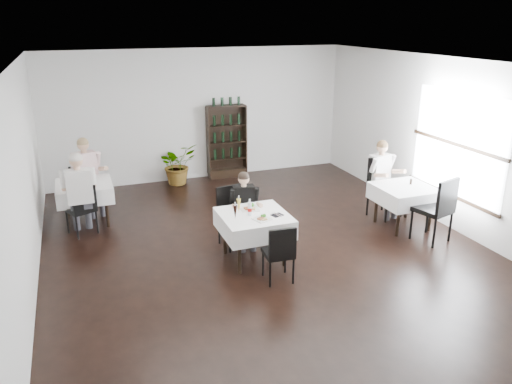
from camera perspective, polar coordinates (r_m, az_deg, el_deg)
room_shell at (r=7.55m, az=1.91°, el=2.89°), size 9.00×9.00×9.00m
window_right at (r=9.39m, az=22.03°, el=4.77°), size 0.06×2.30×1.85m
wine_shelf at (r=11.84m, az=-3.36°, el=5.69°), size 0.90×0.28×1.75m
main_table at (r=7.74m, az=-0.22°, el=-3.58°), size 1.03×1.03×0.77m
left_table at (r=9.68m, az=-19.00°, el=0.09°), size 0.98×0.98×0.77m
right_table at (r=9.37m, az=16.60°, el=-0.27°), size 0.98×0.98×0.77m
potted_tree at (r=11.54m, az=-8.97°, el=3.16°), size 1.06×1.01×0.93m
main_chair_far at (r=8.31m, az=-2.70°, el=-2.31°), size 0.53×0.53×1.00m
main_chair_near at (r=7.14m, az=2.75°, el=-6.69°), size 0.43×0.44×0.88m
left_chair_far at (r=10.33m, az=-19.53°, el=0.55°), size 0.51×0.51×0.89m
left_chair_near at (r=9.18m, az=-19.24°, el=-1.54°), size 0.57×0.57×0.94m
right_chair_far at (r=9.82m, az=14.25°, el=1.05°), size 0.65×0.66×1.15m
right_chair_near at (r=8.88m, az=20.12°, el=-1.49°), size 0.65×0.66×1.15m
diner_main at (r=8.18m, az=-1.31°, el=-1.38°), size 0.51×0.52×1.28m
diner_left_far at (r=10.07m, az=-18.71°, el=2.36°), size 0.65×0.69×1.50m
diner_left_near at (r=9.04m, az=-19.56°, el=0.47°), size 0.58×0.58×1.53m
diner_right_far at (r=9.77m, az=14.29°, el=2.17°), size 0.60×0.63×1.47m
plate_far at (r=7.87m, az=-0.71°, el=-1.86°), size 0.30×0.30×0.09m
plate_near at (r=7.48m, az=0.71°, el=-3.05°), size 0.29×0.29×0.07m
pilsner_dark at (r=7.47m, az=-2.40°, el=-2.31°), size 0.06×0.06×0.27m
pilsner_lager at (r=7.71m, az=-1.97°, el=-1.58°), size 0.07×0.07×0.28m
coke_bottle at (r=7.61m, az=-0.73°, el=-1.92°), size 0.07×0.07×0.26m
napkin_cutlery at (r=7.65m, az=2.44°, el=-2.64°), size 0.20×0.19×0.02m
pepper_mill at (r=9.47m, az=17.29°, el=1.15°), size 0.05×0.05×0.10m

